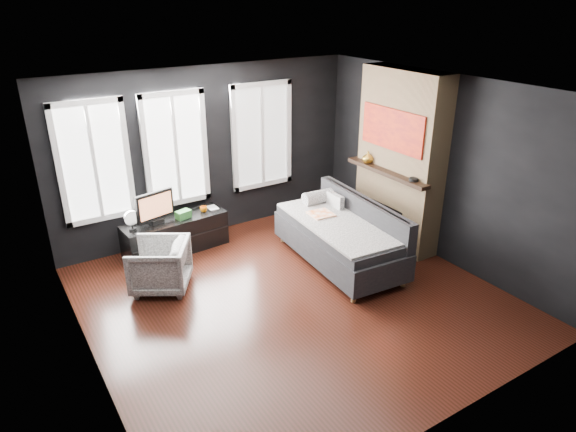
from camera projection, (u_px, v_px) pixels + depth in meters
floor at (294, 299)px, 6.72m from camera, size 5.00×5.00×0.00m
ceiling at (295, 90)px, 5.64m from camera, size 5.00×5.00×0.00m
wall_back at (209, 153)px, 8.12m from camera, size 5.00×0.02×2.70m
wall_left at (78, 256)px, 4.96m from camera, size 0.02×5.00×2.70m
wall_right at (439, 168)px, 7.40m from camera, size 0.02×5.00×2.70m
windows at (177, 90)px, 7.45m from camera, size 4.00×0.16×1.76m
fireplace at (400, 160)px, 7.77m from camera, size 0.70×1.62×2.70m
sofa at (339, 233)px, 7.45m from camera, size 1.27×2.29×0.95m
stripe_pillow at (335, 205)px, 7.88m from camera, size 0.09×0.36×0.36m
armchair at (159, 263)px, 6.83m from camera, size 0.96×0.97×0.75m
media_console at (176, 235)px, 7.86m from camera, size 1.62×0.62×0.54m
monitor at (155, 206)px, 7.50m from camera, size 0.63×0.28×0.55m
desk_fan at (132, 220)px, 7.32m from camera, size 0.24×0.24×0.31m
mug at (204, 208)px, 7.97m from camera, size 0.13×0.11×0.11m
book at (208, 203)px, 8.05m from camera, size 0.15×0.02×0.20m
storage_box at (183, 214)px, 7.75m from camera, size 0.25×0.19×0.12m
mantel_vase at (368, 157)px, 8.01m from camera, size 0.20×0.20×0.17m
mantel_clock at (414, 179)px, 7.26m from camera, size 0.17×0.17×0.04m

